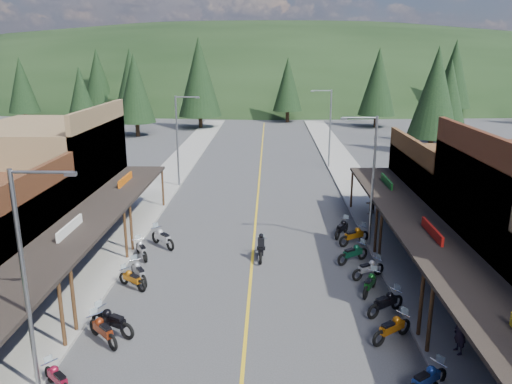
# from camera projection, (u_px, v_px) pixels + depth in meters

# --- Properties ---
(ground) EXTENTS (220.00, 220.00, 0.00)m
(ground) POSITION_uv_depth(u_px,v_px,m) (248.00, 309.00, 23.13)
(ground) COLOR #38383A
(ground) RESTS_ON ground
(centerline) EXTENTS (0.15, 90.00, 0.01)m
(centerline) POSITION_uv_depth(u_px,v_px,m) (258.00, 193.00, 42.39)
(centerline) COLOR gold
(centerline) RESTS_ON ground
(sidewalk_west) EXTENTS (3.40, 94.00, 0.15)m
(sidewalk_west) POSITION_uv_depth(u_px,v_px,m) (156.00, 192.00, 42.61)
(sidewalk_west) COLOR gray
(sidewalk_west) RESTS_ON ground
(sidewalk_east) EXTENTS (3.40, 94.00, 0.15)m
(sidewalk_east) POSITION_uv_depth(u_px,v_px,m) (361.00, 193.00, 42.15)
(sidewalk_east) COLOR gray
(sidewalk_east) RESTS_ON ground
(shop_west_3) EXTENTS (10.90, 10.20, 8.20)m
(shop_west_3) POSITION_uv_depth(u_px,v_px,m) (50.00, 176.00, 33.44)
(shop_west_3) COLOR brown
(shop_west_3) RESTS_ON ground
(shop_east_3) EXTENTS (10.90, 10.20, 6.20)m
(shop_east_3) POSITION_uv_depth(u_px,v_px,m) (463.00, 193.00, 32.98)
(shop_east_3) COLOR #4C2D16
(shop_east_3) RESTS_ON ground
(streetlight_0) EXTENTS (2.16, 0.18, 8.00)m
(streetlight_0) POSITION_uv_depth(u_px,v_px,m) (28.00, 274.00, 16.34)
(streetlight_0) COLOR gray
(streetlight_0) RESTS_ON ground
(streetlight_1) EXTENTS (2.16, 0.18, 8.00)m
(streetlight_1) POSITION_uv_depth(u_px,v_px,m) (179.00, 137.00, 43.31)
(streetlight_1) COLOR gray
(streetlight_1) RESTS_ON ground
(streetlight_2) EXTENTS (2.16, 0.18, 8.00)m
(streetlight_2) POSITION_uv_depth(u_px,v_px,m) (371.00, 176.00, 29.46)
(streetlight_2) COLOR gray
(streetlight_2) RESTS_ON ground
(streetlight_3) EXTENTS (2.16, 0.18, 8.00)m
(streetlight_3) POSITION_uv_depth(u_px,v_px,m) (329.00, 125.00, 50.65)
(streetlight_3) COLOR gray
(streetlight_3) RESTS_ON ground
(ridge_hill) EXTENTS (310.00, 140.00, 60.00)m
(ridge_hill) POSITION_uv_depth(u_px,v_px,m) (267.00, 93.00, 153.18)
(ridge_hill) COLOR black
(ridge_hill) RESTS_ON ground
(pine_0) EXTENTS (5.04, 5.04, 11.00)m
(pine_0) POSITION_uv_depth(u_px,v_px,m) (22.00, 85.00, 82.18)
(pine_0) COLOR black
(pine_0) RESTS_ON ground
(pine_1) EXTENTS (5.88, 5.88, 12.50)m
(pine_1) POSITION_uv_depth(u_px,v_px,m) (131.00, 78.00, 89.26)
(pine_1) COLOR black
(pine_1) RESTS_ON ground
(pine_2) EXTENTS (6.72, 6.72, 14.00)m
(pine_2) POSITION_uv_depth(u_px,v_px,m) (199.00, 77.00, 77.13)
(pine_2) COLOR black
(pine_2) RESTS_ON ground
(pine_3) EXTENTS (5.04, 5.04, 11.00)m
(pine_3) POSITION_uv_depth(u_px,v_px,m) (288.00, 84.00, 84.87)
(pine_3) COLOR black
(pine_3) RESTS_ON ground
(pine_4) EXTENTS (5.88, 5.88, 12.50)m
(pine_4) POSITION_uv_depth(u_px,v_px,m) (378.00, 82.00, 78.52)
(pine_4) COLOR black
(pine_4) RESTS_ON ground
(pine_5) EXTENTS (6.72, 6.72, 14.00)m
(pine_5) POSITION_uv_depth(u_px,v_px,m) (454.00, 74.00, 89.46)
(pine_5) COLOR black
(pine_5) RESTS_ON ground
(pine_7) EXTENTS (5.88, 5.88, 12.50)m
(pine_7) POSITION_uv_depth(u_px,v_px,m) (98.00, 77.00, 95.25)
(pine_7) COLOR black
(pine_7) RESTS_ON ground
(pine_8) EXTENTS (4.48, 4.48, 10.00)m
(pine_8) POSITION_uv_depth(u_px,v_px,m) (81.00, 100.00, 60.64)
(pine_8) COLOR black
(pine_8) RESTS_ON ground
(pine_9) EXTENTS (4.93, 4.93, 10.80)m
(pine_9) POSITION_uv_depth(u_px,v_px,m) (449.00, 95.00, 64.14)
(pine_9) COLOR black
(pine_9) RESTS_ON ground
(pine_10) EXTENTS (5.38, 5.38, 11.60)m
(pine_10) POSITION_uv_depth(u_px,v_px,m) (135.00, 88.00, 69.96)
(pine_10) COLOR black
(pine_10) RESTS_ON ground
(pine_11) EXTENTS (5.82, 5.82, 12.40)m
(pine_11) POSITION_uv_depth(u_px,v_px,m) (435.00, 92.00, 57.29)
(pine_11) COLOR black
(pine_11) RESTS_ON ground
(bike_west_5) EXTENTS (1.82, 1.73, 1.07)m
(bike_west_5) POSITION_uv_depth(u_px,v_px,m) (57.00, 377.00, 17.40)
(bike_west_5) COLOR maroon
(bike_west_5) RESTS_ON ground
(bike_west_6) EXTENTS (2.05, 2.04, 1.24)m
(bike_west_6) POSITION_uv_depth(u_px,v_px,m) (103.00, 329.00, 20.29)
(bike_west_6) COLOR maroon
(bike_west_6) RESTS_ON ground
(bike_west_7) EXTENTS (2.39, 1.77, 1.32)m
(bike_west_7) POSITION_uv_depth(u_px,v_px,m) (112.00, 320.00, 20.91)
(bike_west_7) COLOR black
(bike_west_7) RESTS_ON ground
(bike_west_8) EXTENTS (1.95, 1.67, 1.11)m
(bike_west_8) POSITION_uv_depth(u_px,v_px,m) (132.00, 278.00, 25.06)
(bike_west_8) COLOR #A2580B
(bike_west_8) RESTS_ON ground
(bike_west_9) EXTENTS (1.77, 2.20, 1.23)m
(bike_west_9) POSITION_uv_depth(u_px,v_px,m) (139.00, 271.00, 25.70)
(bike_west_9) COLOR #939397
(bike_west_9) RESTS_ON ground
(bike_west_10) EXTENTS (1.60, 2.12, 1.17)m
(bike_west_10) POSITION_uv_depth(u_px,v_px,m) (141.00, 248.00, 28.79)
(bike_west_10) COLOR #97969B
(bike_west_10) RESTS_ON ground
(bike_west_11) EXTENTS (2.17, 2.21, 1.33)m
(bike_west_11) POSITION_uv_depth(u_px,v_px,m) (163.00, 237.00, 30.41)
(bike_west_11) COLOR #B0AFB5
(bike_west_11) RESTS_ON ground
(bike_east_5) EXTENTS (2.14, 1.80, 1.21)m
(bike_east_5) POSITION_uv_depth(u_px,v_px,m) (426.00, 378.00, 17.22)
(bike_east_5) COLOR navy
(bike_east_5) RESTS_ON ground
(bike_east_6) EXTENTS (2.18, 1.88, 1.24)m
(bike_east_6) POSITION_uv_depth(u_px,v_px,m) (392.00, 327.00, 20.44)
(bike_east_6) COLOR #9D510B
(bike_east_6) RESTS_ON ground
(bike_east_7) EXTENTS (2.20, 1.85, 1.24)m
(bike_east_7) POSITION_uv_depth(u_px,v_px,m) (386.00, 302.00, 22.53)
(bike_east_7) COLOR black
(bike_east_7) RESTS_ON ground
(bike_east_8) EXTENTS (1.51, 2.12, 1.16)m
(bike_east_8) POSITION_uv_depth(u_px,v_px,m) (370.00, 282.00, 24.53)
(bike_east_8) COLOR #0D4214
(bike_east_8) RESTS_ON ground
(bike_east_9) EXTENTS (2.11, 1.65, 1.17)m
(bike_east_9) POSITION_uv_depth(u_px,v_px,m) (368.00, 268.00, 26.20)
(bike_east_9) COLOR #A2A1A7
(bike_east_9) RESTS_ON ground
(bike_east_10) EXTENTS (2.20, 1.84, 1.24)m
(bike_east_10) POSITION_uv_depth(u_px,v_px,m) (353.00, 252.00, 28.14)
(bike_east_10) COLOR #0D422A
(bike_east_10) RESTS_ON ground
(bike_east_11) EXTENTS (2.32, 1.86, 1.30)m
(bike_east_11) POSITION_uv_depth(u_px,v_px,m) (354.00, 235.00, 30.79)
(bike_east_11) COLOR #A45C0B
(bike_east_11) RESTS_ON ground
(bike_east_12) EXTENTS (1.64, 2.22, 1.22)m
(bike_east_12) POSITION_uv_depth(u_px,v_px,m) (342.00, 227.00, 32.24)
(bike_east_12) COLOR black
(bike_east_12) RESTS_ON ground
(rider_on_bike) EXTENTS (0.75, 2.16, 1.64)m
(rider_on_bike) POSITION_uv_depth(u_px,v_px,m) (261.00, 248.00, 28.65)
(rider_on_bike) COLOR black
(rider_on_bike) RESTS_ON ground
(pedestrian_east_a) EXTENTS (0.53, 0.72, 1.80)m
(pedestrian_east_a) POSITION_uv_depth(u_px,v_px,m) (460.00, 332.00, 19.27)
(pedestrian_east_a) COLOR #291F2E
(pedestrian_east_a) RESTS_ON sidewalk_east
(pedestrian_east_b) EXTENTS (0.91, 0.81, 1.62)m
(pedestrian_east_b) POSITION_uv_depth(u_px,v_px,m) (370.00, 203.00, 36.24)
(pedestrian_east_b) COLOR brown
(pedestrian_east_b) RESTS_ON sidewalk_east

